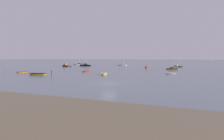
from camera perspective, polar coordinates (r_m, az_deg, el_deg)
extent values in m
plane|color=slate|center=(35.30, -1.08, -3.93)|extent=(800.00, 800.00, 0.00)
cube|color=#7A6B51|center=(16.12, -26.44, -13.41)|extent=(248.77, 16.80, 0.13)
ellipsoid|color=orange|center=(77.71, 17.22, 0.22)|extent=(5.00, 1.91, 0.84)
cube|color=#33383F|center=(77.69, 17.23, 0.47)|extent=(4.26, 1.70, 0.08)
cube|color=#33383F|center=(77.68, 17.05, 0.65)|extent=(1.25, 0.93, 0.30)
cylinder|color=#B7BABF|center=(77.60, 16.94, 2.25)|extent=(0.08, 0.08, 4.64)
cylinder|color=beige|center=(77.66, 17.69, 0.87)|extent=(2.70, 0.39, 0.17)
ellipsoid|color=white|center=(57.66, 16.87, -1.00)|extent=(3.28, 2.19, 0.49)
cube|color=silver|center=(57.64, 16.87, -0.79)|extent=(3.04, 2.07, 0.07)
cube|color=silver|center=(57.65, 16.87, -0.86)|extent=(0.55, 0.96, 0.05)
ellipsoid|color=white|center=(116.94, -9.83, 1.48)|extent=(6.28, 5.09, 1.08)
cube|color=black|center=(116.92, -9.83, 1.69)|extent=(5.39, 4.40, 0.11)
cube|color=black|center=(116.92, -9.68, 1.84)|extent=(1.85, 1.73, 0.39)
cylinder|color=#B7BABF|center=(116.87, -9.57, 3.20)|extent=(0.11, 0.11, 5.93)
cylinder|color=beige|center=(116.88, -10.22, 2.03)|extent=(2.98, 2.09, 0.22)
ellipsoid|color=red|center=(64.00, -7.58, -0.40)|extent=(1.31, 3.65, 0.57)
cube|color=brown|center=(63.99, -7.58, -0.18)|extent=(1.28, 3.36, 0.08)
cube|color=brown|center=(63.99, -7.58, -0.26)|extent=(1.12, 0.25, 0.06)
cube|color=black|center=(99.53, -13.03, 1.08)|extent=(5.63, 4.14, 1.02)
cone|color=black|center=(101.89, -13.79, 1.13)|extent=(2.34, 2.54, 2.05)
cube|color=brown|center=(99.57, -13.05, 1.30)|extent=(5.75, 4.23, 0.11)
cube|color=brown|center=(100.57, -13.39, 1.62)|extent=(1.81, 1.99, 0.80)
cube|color=#384751|center=(101.11, -13.57, 1.66)|extent=(0.91, 1.53, 0.63)
cube|color=black|center=(97.33, -12.29, 1.12)|extent=(0.46, 0.50, 0.73)
ellipsoid|color=white|center=(111.38, 3.05, 1.41)|extent=(5.70, 2.93, 0.94)
cube|color=silver|center=(111.37, 3.05, 1.60)|extent=(4.86, 2.57, 0.09)
cube|color=silver|center=(111.33, 3.19, 1.74)|extent=(1.50, 1.21, 0.34)
cylinder|color=#B7BABF|center=(111.25, 3.30, 2.98)|extent=(0.09, 0.09, 5.17)
cylinder|color=beige|center=(111.42, 2.70, 1.92)|extent=(2.96, 0.89, 0.19)
cube|color=#23602D|center=(99.65, 18.86, 0.94)|extent=(4.06, 2.34, 0.75)
cone|color=#23602D|center=(100.19, 17.76, 0.97)|extent=(1.48, 1.72, 1.50)
cube|color=silver|center=(99.65, 18.84, 1.10)|extent=(4.15, 2.39, 0.08)
cube|color=silver|center=(99.86, 18.36, 1.34)|extent=(1.14, 1.35, 0.58)
cube|color=#384751|center=(99.99, 18.11, 1.37)|extent=(0.44, 1.16, 0.46)
cube|color=black|center=(99.17, 19.90, 0.97)|extent=(0.29, 0.34, 0.53)
ellipsoid|color=gold|center=(55.05, -20.82, -1.24)|extent=(4.98, 2.54, 0.75)
cube|color=black|center=(55.03, -20.83, -0.91)|extent=(4.60, 2.43, 0.10)
cube|color=black|center=(55.04, -20.83, -1.02)|extent=(0.59, 1.49, 0.07)
ellipsoid|color=gold|center=(52.97, -2.33, -1.22)|extent=(2.26, 4.07, 0.61)
cube|color=silver|center=(52.95, -2.33, -0.94)|extent=(2.15, 3.76, 0.08)
cube|color=silver|center=(52.96, -2.33, -1.04)|extent=(1.21, 0.54, 0.06)
ellipsoid|color=orange|center=(65.20, -24.87, -0.66)|extent=(2.73, 2.99, 0.48)
cube|color=#33383F|center=(65.19, -24.87, -0.48)|extent=(2.56, 2.79, 0.06)
cube|color=#33383F|center=(65.19, -24.87, -0.54)|extent=(0.84, 0.74, 0.05)
ellipsoid|color=black|center=(105.68, -7.84, 1.28)|extent=(6.94, 2.87, 1.16)
cube|color=#33383F|center=(105.67, -7.84, 1.53)|extent=(5.91, 2.54, 0.12)
cube|color=#33383F|center=(105.52, -7.67, 1.70)|extent=(1.75, 1.33, 0.42)
cylinder|color=#B7BABF|center=(105.35, -7.55, 3.33)|extent=(0.12, 0.12, 6.39)
cylinder|color=beige|center=(105.98, -8.26, 1.94)|extent=(3.71, 0.67, 0.23)
cylinder|color=red|center=(84.23, 9.93, 0.60)|extent=(0.90, 0.90, 0.70)
cone|color=red|center=(84.20, 9.94, 1.07)|extent=(0.72, 0.72, 0.70)
cylinder|color=black|center=(84.16, 9.94, 1.62)|extent=(0.10, 0.10, 0.90)
cylinder|color=#533323|center=(50.50, -17.24, -0.90)|extent=(0.18, 0.18, 1.94)
cylinder|color=silver|center=(50.44, -17.26, 0.14)|extent=(0.22, 0.22, 0.08)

